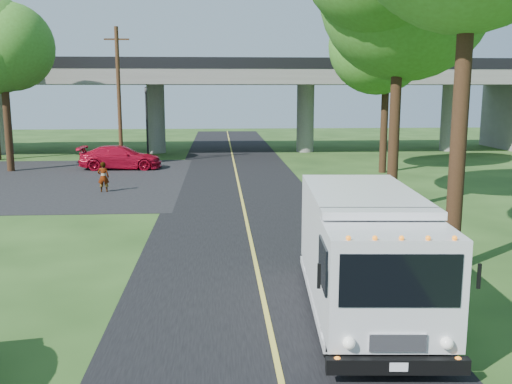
{
  "coord_description": "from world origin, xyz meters",
  "views": [
    {
      "loc": [
        -1.04,
        -14.15,
        5.07
      ],
      "look_at": [
        0.21,
        4.94,
        1.6
      ],
      "focal_mm": 40.0,
      "sensor_mm": 36.0,
      "label": 1
    }
  ],
  "objects": [
    {
      "name": "pedestrian",
      "position": [
        -6.77,
        14.2,
        0.76
      ],
      "size": [
        0.58,
        0.41,
        1.52
      ],
      "primitive_type": "imported",
      "rotation": [
        0.0,
        0.0,
        3.23
      ],
      "color": "gray",
      "rests_on": "ground"
    },
    {
      "name": "tree_right_far",
      "position": [
        9.21,
        19.84,
        8.3
      ],
      "size": [
        5.77,
        5.67,
        10.99
      ],
      "color": "#382314",
      "rests_on": "ground"
    },
    {
      "name": "parking_lot",
      "position": [
        -11.0,
        18.0,
        0.01
      ],
      "size": [
        16.0,
        18.0,
        0.01
      ],
      "primitive_type": "cube",
      "color": "black",
      "rests_on": "ground"
    },
    {
      "name": "lane_line",
      "position": [
        0.0,
        10.0,
        0.03
      ],
      "size": [
        0.12,
        90.0,
        0.01
      ],
      "primitive_type": "cube",
      "color": "gold",
      "rests_on": "road"
    },
    {
      "name": "overpass",
      "position": [
        0.0,
        32.0,
        4.56
      ],
      "size": [
        54.0,
        10.0,
        7.3
      ],
      "color": "slate",
      "rests_on": "ground"
    },
    {
      "name": "utility_pole",
      "position": [
        -7.5,
        24.0,
        4.59
      ],
      "size": [
        1.6,
        0.26,
        9.0
      ],
      "color": "#472D19",
      "rests_on": "ground"
    },
    {
      "name": "red_sedan",
      "position": [
        -7.31,
        22.56,
        0.75
      ],
      "size": [
        5.2,
        2.17,
        1.5
      ],
      "primitive_type": "imported",
      "rotation": [
        0.0,
        0.0,
        1.56
      ],
      "color": "#AD0A23",
      "rests_on": "ground"
    },
    {
      "name": "step_van",
      "position": [
        2.2,
        -2.02,
        1.5
      ],
      "size": [
        2.87,
        6.74,
        2.77
      ],
      "rotation": [
        0.0,
        0.0,
        -0.07
      ],
      "color": "silver",
      "rests_on": "ground"
    },
    {
      "name": "traffic_signal",
      "position": [
        -6.0,
        26.0,
        3.2
      ],
      "size": [
        0.18,
        0.22,
        5.2
      ],
      "color": "black",
      "rests_on": "ground"
    },
    {
      "name": "tree_left_lot",
      "position": [
        -13.79,
        21.84,
        7.9
      ],
      "size": [
        5.6,
        5.5,
        10.5
      ],
      "color": "#382314",
      "rests_on": "ground"
    },
    {
      "name": "road",
      "position": [
        0.0,
        10.0,
        0.01
      ],
      "size": [
        7.0,
        90.0,
        0.02
      ],
      "primitive_type": "cube",
      "color": "black",
      "rests_on": "ground"
    },
    {
      "name": "ground",
      "position": [
        0.0,
        0.0,
        0.0
      ],
      "size": [
        120.0,
        120.0,
        0.0
      ],
      "primitive_type": "plane",
      "color": "#203D15",
      "rests_on": "ground"
    }
  ]
}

